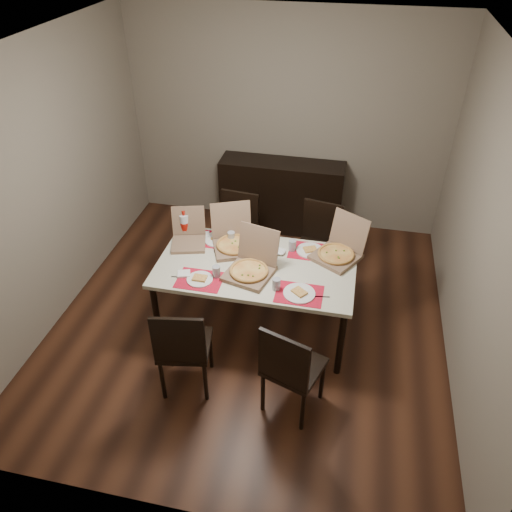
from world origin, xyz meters
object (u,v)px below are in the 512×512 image
Objects in this scene: dining_table at (256,271)px; soda_bottle at (185,225)px; chair_far_left at (237,231)px; dip_bowl at (280,252)px; chair_near_left at (183,347)px; chair_far_right at (318,242)px; sideboard at (281,196)px; chair_near_right at (290,367)px; pizza_box_center at (251,268)px.

dining_table is 0.88m from soda_bottle.
dip_bowl is (0.58, -0.65, 0.25)m from chair_far_left.
chair_far_left reaches higher than dining_table.
chair_far_right is at bearing 62.47° from chair_near_left.
soda_bottle is (-0.37, 1.23, 0.36)m from chair_near_left.
chair_far_left is at bearing 89.58° from chair_near_left.
chair_near_right reaches higher than sideboard.
chair_near_left is at bearing -90.42° from chair_far_left.
chair_near_left is (-0.42, -0.90, -0.17)m from dining_table.
dip_bowl is at bearing 104.19° from chair_near_right.
sideboard is at bearing 92.33° from dining_table.
chair_far_left is at bearing 178.13° from chair_far_right.
dining_table is at bearing -120.14° from chair_far_right.
chair_near_left reaches higher than sideboard.
chair_far_right is at bearing 62.38° from pizza_box_center.
dining_table is 0.99m from chair_far_right.
chair_far_right is (0.57, -1.01, 0.06)m from sideboard.
sideboard is 1.16m from chair_far_right.
chair_far_left is at bearing 110.91° from pizza_box_center.
chair_near_right is at bearing -75.81° from dip_bowl.
sideboard is 5.42× the size of soda_bottle.
pizza_box_center is 1.84× the size of soda_bottle.
soda_bottle reaches higher than chair_near_right.
chair_near_left is 1.83× the size of pizza_box_center.
pizza_box_center reaches higher than soda_bottle.
dining_table is at bearing 65.06° from chair_near_left.
dining_table is 0.18m from pizza_box_center.
chair_far_right reaches higher than dining_table.
pizza_box_center is 0.41m from dip_bowl.
dip_bowl is (0.59, 1.12, 0.25)m from chair_near_left.
soda_bottle is at bearing 134.80° from chair_near_right.
dining_table is at bearing -65.17° from chair_far_left.
chair_far_left is 3.36× the size of soda_bottle.
chair_near_right is 3.36× the size of soda_bottle.
dip_bowl is (-0.29, 1.16, 0.25)m from chair_near_right.
chair_near_left is at bearing -97.06° from sideboard.
sideboard reaches higher than dining_table.
chair_far_right is (0.89, -0.03, 0.00)m from chair_far_left.
chair_near_right is 1.00× the size of chair_far_left.
dip_bowl is at bearing 60.86° from pizza_box_center.
chair_far_right is 1.83× the size of pizza_box_center.
soda_bottle is at bearing 106.81° from chair_near_left.
chair_near_left is (-0.34, -2.75, 0.06)m from sideboard.
pizza_box_center is 4.63× the size of dip_bowl.
soda_bottle is (-0.39, -0.54, 0.36)m from chair_far_left.
chair_near_right is 1.22m from dip_bowl.
chair_far_left is (-0.87, 1.80, 0.00)m from chair_near_right.
dip_bowl is 0.40× the size of soda_bottle.
dining_table is at bearing -128.39° from dip_bowl.
chair_far_right is (0.91, 1.74, 0.00)m from chair_near_left.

